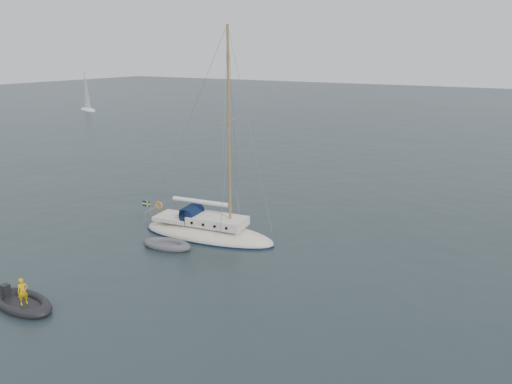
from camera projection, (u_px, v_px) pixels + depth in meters
The scene contains 5 objects.
ground at pixel (243, 248), 29.85m from camera, with size 300.00×300.00×0.00m, color black.
sailboat at pixel (208, 222), 31.38m from camera, with size 9.42×2.82×13.41m.
dinghy at pixel (167, 245), 29.88m from camera, with size 3.14×1.42×0.45m.
rib at pixel (22, 302), 23.01m from camera, with size 3.86×1.75×1.48m.
distant_yacht_a at pixel (86, 93), 96.96m from camera, with size 6.08×3.24×8.06m.
Camera 1 is at (14.79, -23.52, 11.43)m, focal length 35.00 mm.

